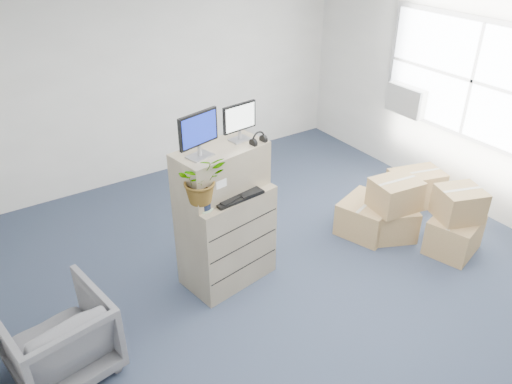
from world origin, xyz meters
TOP-DOWN VIEW (x-y plane):
  - ground at (0.00, 0.00)m, footprint 7.00×7.00m
  - wall_back at (0.00, 3.51)m, footprint 6.00×0.02m
  - wall_right at (3.01, 0.00)m, footprint 0.02×7.00m
  - window at (2.96, 0.50)m, footprint 0.07×2.72m
  - ac_unit at (2.87, 1.40)m, footprint 0.24×0.60m
  - filing_cabinet_lower at (-0.53, 0.73)m, footprint 1.02×0.72m
  - filing_cabinet_upper at (-0.54, 0.78)m, footprint 1.00×0.62m
  - monitor_left at (-0.80, 0.71)m, footprint 0.44×0.22m
  - monitor_right at (-0.28, 0.83)m, footprint 0.39×0.17m
  - headphones at (-0.17, 0.66)m, footprint 0.17×0.05m
  - keyboard at (-0.49, 0.56)m, footprint 0.56×0.28m
  - mouse at (-0.20, 0.71)m, footprint 0.10×0.07m
  - water_bottle at (-0.48, 0.75)m, footprint 0.08×0.08m
  - phone_dock at (-0.57, 0.76)m, footprint 0.07×0.06m
  - external_drive at (-0.20, 0.94)m, footprint 0.25×0.21m
  - tissue_box at (-0.21, 0.90)m, footprint 0.29×0.18m
  - potted_plant at (-0.87, 0.56)m, footprint 0.54×0.58m
  - office_chair at (-2.40, 0.40)m, footprint 0.94×0.89m
  - cardboard_boxes at (1.81, 0.25)m, footprint 1.82×1.62m

SIDE VIEW (x-z plane):
  - ground at x=0.00m, z-range 0.00..0.00m
  - cardboard_boxes at x=1.81m, z-range -0.10..0.72m
  - office_chair at x=-2.40m, z-range 0.00..0.84m
  - filing_cabinet_lower at x=-0.53m, z-range 0.00..1.09m
  - keyboard at x=-0.49m, z-range 1.09..1.12m
  - mouse at x=-0.20m, z-range 1.09..1.13m
  - external_drive at x=-0.20m, z-range 1.09..1.16m
  - phone_dock at x=-0.57m, z-range 1.07..1.21m
  - ac_unit at x=2.87m, z-range 1.00..1.40m
  - tissue_box at x=-0.21m, z-range 1.16..1.26m
  - water_bottle at x=-0.48m, z-range 1.09..1.37m
  - filing_cabinet_upper at x=-0.54m, z-range 1.09..1.56m
  - potted_plant at x=-0.87m, z-range 1.12..1.60m
  - wall_back at x=0.00m, z-range 0.00..2.80m
  - wall_right at x=3.01m, z-range 0.00..2.80m
  - headphones at x=-0.17m, z-range 1.52..1.69m
  - window at x=2.96m, z-range 0.94..2.46m
  - monitor_right at x=-0.28m, z-range 1.58..1.97m
  - monitor_left at x=-0.80m, z-range 1.59..2.03m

